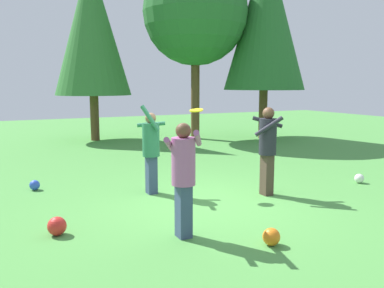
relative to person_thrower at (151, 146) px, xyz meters
The scene contains 12 objects.
ground_plane 1.59m from the person_thrower, 55.95° to the right, with size 40.00×40.00×0.00m, color #4C9342.
person_thrower is the anchor object (origin of this frame).
person_catcher 2.30m from the person_thrower, 28.64° to the right, with size 0.74×0.71×1.74m.
person_bystander 2.47m from the person_thrower, 99.72° to the right, with size 0.70×0.73×1.65m.
frisbee 1.14m from the person_thrower, 23.42° to the right, with size 0.38×0.38×0.07m.
ball_white 4.70m from the person_thrower, 15.27° to the right, with size 0.21×0.21×0.21m, color white.
ball_orange 3.39m from the person_thrower, 80.75° to the right, with size 0.24×0.24×0.24m, color orange.
ball_blue 2.61m from the person_thrower, 148.18° to the left, with size 0.21×0.21×0.21m, color blue.
ball_red 2.71m from the person_thrower, 142.65° to the right, with size 0.28×0.28×0.28m, color red.
tree_right 9.24m from the person_thrower, 57.47° to the left, with size 4.06×4.06×6.93m.
tree_far_right 9.98m from the person_thrower, 40.49° to the left, with size 3.19×3.19×7.61m.
tree_center 8.97m from the person_thrower, 84.73° to the left, with size 2.87×2.87×6.86m.
Camera 1 is at (-3.50, -6.52, 2.20)m, focal length 38.32 mm.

